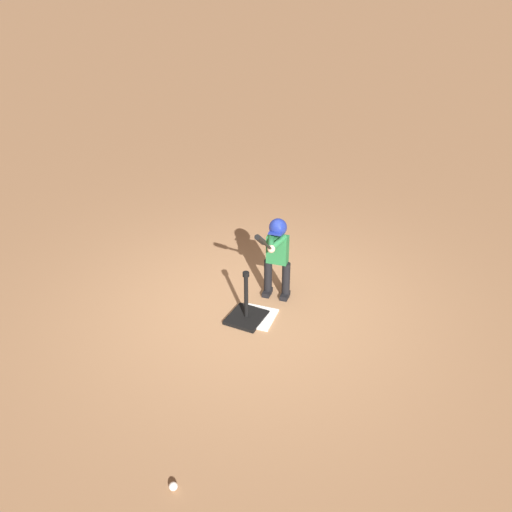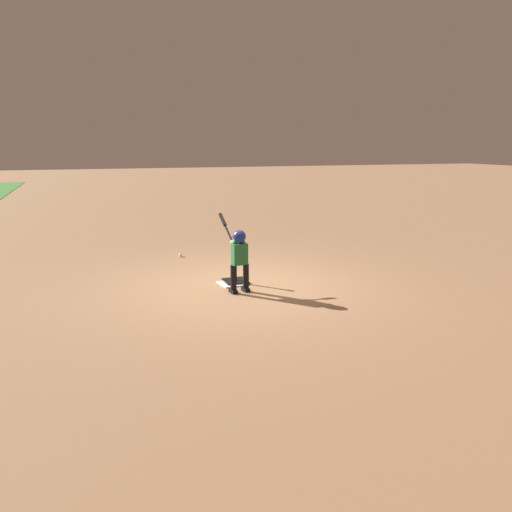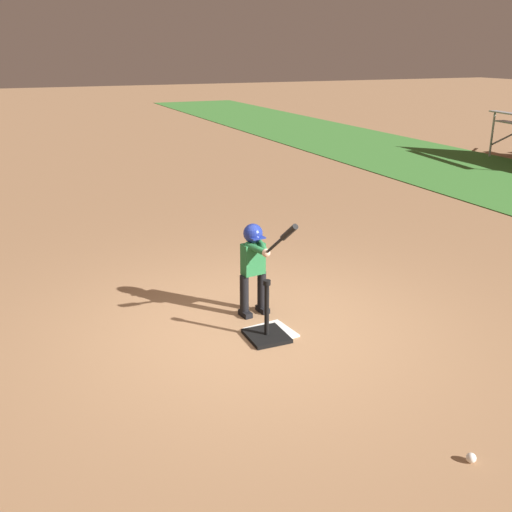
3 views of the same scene
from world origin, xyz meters
TOP-DOWN VIEW (x-y plane):
  - ground_plane at (0.00, 0.00)m, footprint 90.00×90.00m
  - home_plate at (0.14, 0.12)m, footprint 0.49×0.49m
  - batting_tee at (0.21, 0.04)m, footprint 0.44×0.40m
  - batter_child at (-0.36, 0.15)m, footprint 0.91×0.34m
  - baseball at (2.60, 0.58)m, footprint 0.07×0.07m

SIDE VIEW (x-z plane):
  - ground_plane at x=0.00m, z-range 0.00..0.00m
  - home_plate at x=0.14m, z-range 0.00..0.02m
  - baseball at x=2.60m, z-range 0.00..0.07m
  - batting_tee at x=0.21m, z-range -0.24..0.40m
  - batter_child at x=-0.36m, z-range 0.05..1.29m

